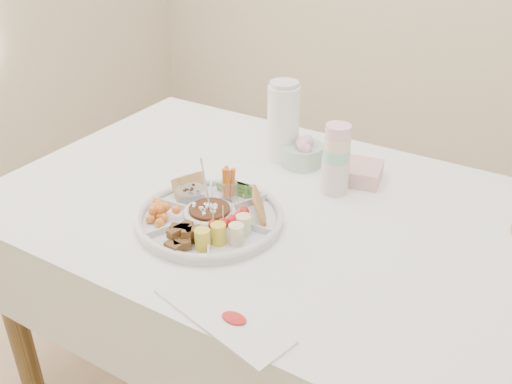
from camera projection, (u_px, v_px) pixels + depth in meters
The scene contains 14 objects.
dining_table at pixel (266, 306), 1.78m from camera, with size 1.52×1.02×0.76m, color white.
party_tray at pixel (210, 216), 1.48m from camera, with size 0.38×0.38×0.04m, color silver.
bean_dip at pixel (210, 213), 1.48m from camera, with size 0.11×0.11×0.04m, color black.
tortillas at pixel (260, 207), 1.48m from camera, with size 0.10×0.10×0.06m, color #BC804E, non-canonical shape.
carrot_cucumber at pixel (234, 180), 1.56m from camera, with size 0.10×0.10×0.09m, color orange, non-canonical shape.
pita_raisins at pixel (187, 188), 1.57m from camera, with size 0.12×0.12×0.06m, color tan, non-canonical shape.
cherries at pixel (159, 212), 1.47m from camera, with size 0.11×0.11×0.04m, color #FBAF36, non-canonical shape.
granola_chunks at pixel (182, 236), 1.38m from camera, with size 0.11×0.11×0.05m, color brown, non-canonical shape.
banana_tomato at pixel (235, 227), 1.37m from camera, with size 0.12×0.12×0.10m, color #FFFC84, non-canonical shape.
cup_stack at pixel (336, 157), 1.59m from camera, with size 0.08×0.08×0.22m, color #BBBFBA.
thermos at pixel (283, 121), 1.76m from camera, with size 0.10×0.10×0.26m, color white.
flower_bowl at pixel (302, 150), 1.76m from camera, with size 0.13×0.13×0.10m, color silver.
napkin_stack at pixel (356, 172), 1.69m from camera, with size 0.15×0.13×0.05m, color beige.
placemat at pixel (222, 315), 1.18m from camera, with size 0.33×0.11×0.01m, color beige.
Camera 1 is at (0.68, -1.18, 1.57)m, focal length 40.00 mm.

